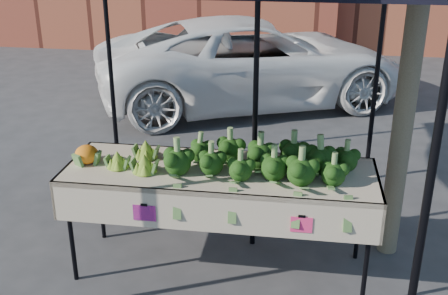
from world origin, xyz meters
TOP-DOWN VIEW (x-y plane):
  - ground at (0.00, 0.00)m, footprint 90.00×90.00m
  - table at (-0.10, 0.14)m, footprint 2.41×0.84m
  - canopy at (-0.23, 0.65)m, footprint 3.16×3.16m
  - broccoli_heap at (0.22, 0.17)m, footprint 1.47×0.57m
  - romanesco_cluster at (-0.77, 0.13)m, footprint 0.43×0.47m
  - cauliflower_pair at (-1.15, 0.09)m, footprint 0.20×0.20m

SIDE VIEW (x-z plane):
  - ground at x=0.00m, z-range 0.00..0.00m
  - table at x=-0.10m, z-range 0.00..0.90m
  - cauliflower_pair at x=-1.15m, z-range 0.90..1.08m
  - romanesco_cluster at x=-0.77m, z-range 0.90..1.10m
  - broccoli_heap at x=0.22m, z-range 0.90..1.15m
  - canopy at x=-0.23m, z-range 0.00..2.74m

